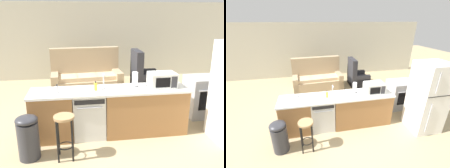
{
  "view_description": "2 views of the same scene",
  "coord_description": "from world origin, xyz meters",
  "views": [
    {
      "loc": [
        -0.44,
        -4.12,
        2.27
      ],
      "look_at": [
        0.2,
        0.09,
        0.97
      ],
      "focal_mm": 38.0,
      "sensor_mm": 36.0,
      "label": 1
    },
    {
      "loc": [
        -0.52,
        -3.34,
        2.7
      ],
      "look_at": [
        0.22,
        0.26,
        1.12
      ],
      "focal_mm": 24.0,
      "sensor_mm": 36.0,
      "label": 2
    }
  ],
  "objects": [
    {
      "name": "microwave",
      "position": [
        1.14,
        -0.0,
        1.04
      ],
      "size": [
        0.5,
        0.37,
        0.28
      ],
      "color": "white",
      "rests_on": "kitchen_counter"
    },
    {
      "name": "couch",
      "position": [
        -0.18,
        2.66,
        0.39
      ],
      "size": [
        2.06,
        1.04,
        1.27
      ],
      "color": "tan",
      "rests_on": "ground_plane"
    },
    {
      "name": "armchair",
      "position": [
        1.52,
        2.56,
        0.35
      ],
      "size": [
        0.81,
        0.86,
        1.2
      ],
      "color": "#2D2D33",
      "rests_on": "ground_plane"
    },
    {
      "name": "dishwasher",
      "position": [
        -0.25,
        -0.0,
        0.42
      ],
      "size": [
        0.58,
        0.61,
        0.84
      ],
      "color": "silver",
      "rests_on": "ground_plane"
    },
    {
      "name": "kitchen_counter",
      "position": [
        0.24,
        0.0,
        0.42
      ],
      "size": [
        2.94,
        0.66,
        0.9
      ],
      "color": "#9E6B3D",
      "rests_on": "ground_plane"
    },
    {
      "name": "paper_towel_roll",
      "position": [
        0.65,
        0.11,
        1.04
      ],
      "size": [
        0.14,
        0.14,
        0.28
      ],
      "color": "#4C4C51",
      "rests_on": "kitchen_counter"
    },
    {
      "name": "sink_faucet",
      "position": [
        0.03,
        0.03,
        1.03
      ],
      "size": [
        0.07,
        0.18,
        0.3
      ],
      "color": "silver",
      "rests_on": "kitchen_counter"
    },
    {
      "name": "stove_range",
      "position": [
        2.35,
        0.55,
        0.45
      ],
      "size": [
        0.76,
        0.68,
        0.9
      ],
      "color": "#A8AAB2",
      "rests_on": "ground_plane"
    },
    {
      "name": "wall_back",
      "position": [
        0.3,
        4.2,
        1.3
      ],
      "size": [
        10.0,
        0.06,
        2.6
      ],
      "color": "beige",
      "rests_on": "ground_plane"
    },
    {
      "name": "dish_soap_bottle",
      "position": [
        -0.8,
        -0.12,
        0.97
      ],
      "size": [
        0.06,
        0.06,
        0.18
      ],
      "color": "silver",
      "rests_on": "kitchen_counter"
    },
    {
      "name": "trash_bin",
      "position": [
        -1.25,
        -0.62,
        0.38
      ],
      "size": [
        0.35,
        0.35,
        0.74
      ],
      "color": "#333338",
      "rests_on": "ground_plane"
    },
    {
      "name": "bar_stool",
      "position": [
        -0.67,
        -0.71,
        0.54
      ],
      "size": [
        0.32,
        0.32,
        0.74
      ],
      "color": "tan",
      "rests_on": "ground_plane"
    },
    {
      "name": "soap_bottle",
      "position": [
        -0.12,
        -0.02,
        0.97
      ],
      "size": [
        0.06,
        0.06,
        0.18
      ],
      "color": "yellow",
      "rests_on": "kitchen_counter"
    },
    {
      "name": "kettle",
      "position": [
        2.52,
        0.42,
        0.99
      ],
      "size": [
        0.21,
        0.17,
        0.19
      ],
      "color": "silver",
      "rests_on": "stove_range"
    },
    {
      "name": "ground_plane",
      "position": [
        0.0,
        0.0,
        0.0
      ],
      "size": [
        24.0,
        24.0,
        0.0
      ],
      "primitive_type": "plane",
      "color": "tan"
    }
  ]
}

